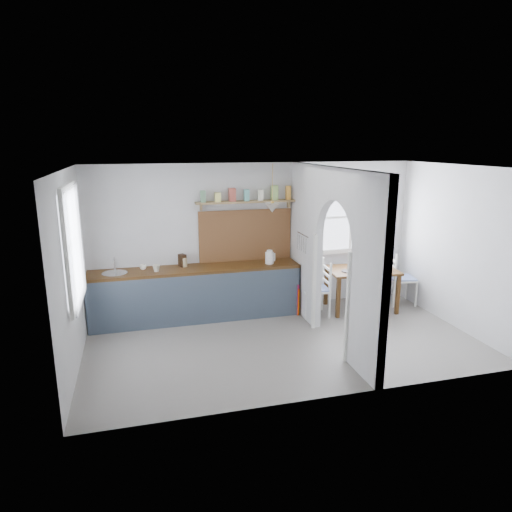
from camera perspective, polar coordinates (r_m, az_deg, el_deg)
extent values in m
cube|color=slate|center=(7.02, 3.47, -10.68)|extent=(5.80, 3.20, 0.01)
cube|color=beige|center=(6.39, 3.82, 11.01)|extent=(5.80, 3.20, 0.01)
cube|color=beige|center=(8.08, 0.06, 2.36)|extent=(5.80, 0.01, 2.60)
cube|color=beige|center=(5.16, 9.26, -4.61)|extent=(5.80, 0.01, 2.60)
cube|color=beige|center=(6.33, -22.16, -1.99)|extent=(0.01, 3.20, 2.60)
cube|color=beige|center=(7.98, 23.82, 1.00)|extent=(0.01, 3.20, 2.60)
cube|color=beige|center=(5.80, 14.00, -2.74)|extent=(0.12, 0.80, 2.60)
cube|color=beige|center=(7.74, 6.23, 1.75)|extent=(0.12, 1.20, 2.60)
cube|color=beige|center=(6.52, 10.19, 6.24)|extent=(0.12, 1.20, 1.05)
cube|color=#472F13|center=(7.69, -7.53, -1.63)|extent=(3.50, 0.60, 0.05)
cube|color=#47505A|center=(7.55, -7.14, -5.49)|extent=(3.50, 0.03, 0.85)
cube|color=black|center=(7.87, -7.47, -4.70)|extent=(3.46, 0.45, 0.85)
cylinder|color=silver|center=(7.64, -17.25, -2.14)|extent=(0.40, 0.40, 0.02)
cube|color=brown|center=(8.00, -1.31, 2.60)|extent=(1.65, 0.03, 0.90)
cube|color=#94744D|center=(7.82, -1.19, 6.80)|extent=(1.75, 0.20, 0.03)
cube|color=#4A7852|center=(7.67, -6.66, 7.35)|extent=(0.09, 0.09, 0.18)
cube|color=#E5E068|center=(7.71, -4.81, 7.43)|extent=(0.09, 0.09, 0.18)
cube|color=maroon|center=(7.75, -2.99, 7.50)|extent=(0.09, 0.09, 0.18)
cube|color=#5AAEAA|center=(7.81, -1.19, 7.56)|extent=(0.09, 0.09, 0.18)
cube|color=#EFF1C9|center=(7.87, 0.58, 7.61)|extent=(0.09, 0.09, 0.18)
cube|color=#80AB51|center=(7.94, 2.32, 7.66)|extent=(0.09, 0.09, 0.18)
cube|color=orange|center=(8.02, 4.03, 7.70)|extent=(0.09, 0.09, 0.18)
cone|color=beige|center=(7.60, 2.04, 6.05)|extent=(0.26, 0.26, 0.16)
cylinder|color=silver|center=(7.58, 5.89, 2.67)|extent=(0.02, 0.50, 0.02)
imported|color=silver|center=(7.54, -12.36, -1.52)|extent=(0.15, 0.15, 0.11)
imported|color=white|center=(7.71, -13.94, -1.36)|extent=(0.13, 0.13, 0.08)
cube|color=black|center=(7.77, -9.19, -0.54)|extent=(0.14, 0.16, 0.21)
cylinder|color=tan|center=(7.75, -8.94, -0.78)|extent=(0.11, 0.11, 0.15)
cube|color=#A7184A|center=(7.96, 5.27, -5.55)|extent=(0.02, 0.03, 0.56)
cube|color=#D54300|center=(7.95, 5.33, -5.78)|extent=(0.02, 0.03, 0.47)
imported|color=white|center=(8.38, 15.56, -1.37)|extent=(0.37, 0.37, 0.07)
imported|color=gray|center=(8.09, 12.13, -1.61)|extent=(0.11, 0.11, 0.09)
cylinder|color=black|center=(8.08, 11.34, -1.87)|extent=(0.22, 0.22, 0.02)
imported|color=#50285B|center=(8.44, 13.12, -0.67)|extent=(0.20, 0.20, 0.19)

